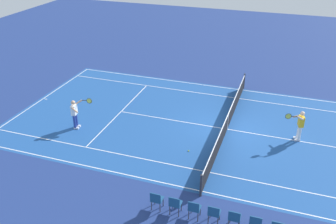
# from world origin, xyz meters

# --- Properties ---
(ground_plane) EXTENTS (60.00, 60.00, 0.00)m
(ground_plane) POSITION_xyz_m (0.00, 0.00, 0.00)
(ground_plane) COLOR navy
(court_slab) EXTENTS (24.20, 11.40, 0.00)m
(court_slab) POSITION_xyz_m (0.00, 0.00, 0.00)
(court_slab) COLOR #1E4C93
(court_slab) RESTS_ON ground_plane
(court_line_markings) EXTENTS (23.85, 11.05, 0.01)m
(court_line_markings) POSITION_xyz_m (0.00, 0.00, 0.00)
(court_line_markings) COLOR white
(court_line_markings) RESTS_ON ground_plane
(tennis_net) EXTENTS (0.10, 11.70, 1.08)m
(tennis_net) POSITION_xyz_m (0.00, 0.00, 0.49)
(tennis_net) COLOR #2D2D33
(tennis_net) RESTS_ON ground_plane
(tennis_player_near) EXTENTS (1.02, 0.82, 1.70)m
(tennis_player_near) POSITION_xyz_m (7.88, 2.52, 0.93)
(tennis_player_near) COLOR navy
(tennis_player_near) RESTS_ON ground_plane
(tennis_player_far) EXTENTS (0.98, 0.87, 1.70)m
(tennis_player_far) POSITION_xyz_m (-3.66, -0.12, 0.93)
(tennis_player_far) COLOR white
(tennis_player_far) RESTS_ON ground_plane
(tennis_ball) EXTENTS (0.07, 0.07, 0.07)m
(tennis_ball) POSITION_xyz_m (1.39, 2.77, 0.03)
(tennis_ball) COLOR #CCE01E
(tennis_ball) RESTS_ON ground_plane
(spectator_chair_1) EXTENTS (0.44, 0.44, 0.88)m
(spectator_chair_1) POSITION_xyz_m (-2.37, 7.15, 0.52)
(spectator_chair_1) COLOR #38383D
(spectator_chair_1) RESTS_ON ground_plane
(spectator_chair_2) EXTENTS (0.44, 0.44, 0.88)m
(spectator_chair_2) POSITION_xyz_m (-1.61, 7.15, 0.52)
(spectator_chair_2) COLOR #38383D
(spectator_chair_2) RESTS_ON ground_plane
(spectator_chair_3) EXTENTS (0.44, 0.44, 0.88)m
(spectator_chair_3) POSITION_xyz_m (-0.85, 7.15, 0.52)
(spectator_chair_3) COLOR #38383D
(spectator_chair_3) RESTS_ON ground_plane
(spectator_chair_4) EXTENTS (0.44, 0.44, 0.88)m
(spectator_chair_4) POSITION_xyz_m (-0.08, 7.15, 0.52)
(spectator_chair_4) COLOR #38383D
(spectator_chair_4) RESTS_ON ground_plane
(spectator_chair_5) EXTENTS (0.44, 0.44, 0.88)m
(spectator_chair_5) POSITION_xyz_m (0.68, 7.15, 0.52)
(spectator_chair_5) COLOR #38383D
(spectator_chair_5) RESTS_ON ground_plane
(spectator_chair_6) EXTENTS (0.44, 0.44, 0.88)m
(spectator_chair_6) POSITION_xyz_m (1.44, 7.15, 0.52)
(spectator_chair_6) COLOR #38383D
(spectator_chair_6) RESTS_ON ground_plane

